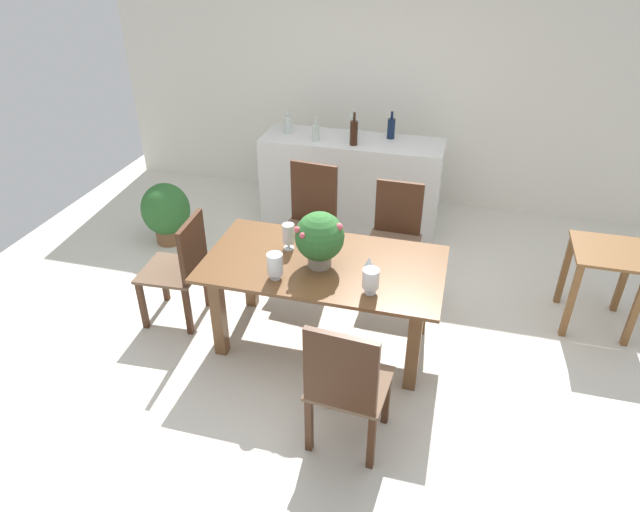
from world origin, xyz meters
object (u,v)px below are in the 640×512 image
chair_far_right (395,231)px  crystal_vase_left (288,234)px  dining_table (324,278)px  crystal_vase_right (275,264)px  chair_far_left (310,216)px  potted_plant_floor (166,212)px  wine_bottle_green (316,132)px  wine_bottle_amber (353,126)px  flower_centerpiece (320,238)px  wine_bottle_tall (288,124)px  wine_bottle_clear (391,128)px  wine_glass (369,262)px  side_table (604,270)px  chair_near_right (345,384)px  crystal_vase_center_near (371,279)px  chair_head_end (182,265)px  kitchen_counter (351,184)px  wine_bottle_dark (354,133)px

chair_far_right → crystal_vase_left: (-0.71, -0.86, 0.33)m
dining_table → crystal_vase_right: (-0.28, -0.29, 0.25)m
chair_far_left → potted_plant_floor: chair_far_left is taller
crystal_vase_right → wine_bottle_green: 2.17m
wine_bottle_amber → wine_bottle_green: size_ratio=1.22×
flower_centerpiece → wine_bottle_tall: bearing=113.4°
crystal_vase_right → wine_bottle_clear: size_ratio=0.71×
wine_glass → side_table: bearing=27.0°
crystal_vase_left → side_table: size_ratio=0.30×
wine_glass → wine_bottle_tall: wine_bottle_tall is taller
chair_far_right → wine_bottle_amber: 1.34m
wine_bottle_clear → potted_plant_floor: (-2.11, -0.98, -0.74)m
chair_near_right → crystal_vase_center_near: bearing=-86.5°
chair_head_end → wine_bottle_tall: bearing=169.0°
dining_table → kitchen_counter: 2.00m
wine_bottle_tall → side_table: 3.28m
wine_bottle_dark → potted_plant_floor: size_ratio=0.51×
chair_near_right → wine_bottle_green: bearing=-66.9°
kitchen_counter → side_table: 2.60m
wine_glass → wine_bottle_green: 2.14m
chair_head_end → wine_bottle_dark: wine_bottle_dark is taller
wine_glass → wine_bottle_dark: 2.00m
dining_table → flower_centerpiece: flower_centerpiece is taller
chair_far_right → wine_bottle_amber: bearing=122.0°
kitchen_counter → wine_bottle_amber: wine_bottle_amber is taller
wine_bottle_tall → side_table: (3.01, -1.20, -0.55)m
crystal_vase_right → potted_plant_floor: bearing=139.7°
crystal_vase_right → chair_head_end: bearing=161.9°
wine_bottle_dark → crystal_vase_center_near: bearing=-74.9°
chair_far_right → wine_bottle_amber: (-0.62, 1.04, 0.57)m
kitchen_counter → potted_plant_floor: kitchen_counter is taller
potted_plant_floor → chair_head_end: bearing=-55.5°
chair_far_right → kitchen_counter: bearing=123.0°
chair_far_left → crystal_vase_left: chair_far_left is taller
dining_table → wine_glass: wine_glass is taller
crystal_vase_center_near → wine_bottle_tall: (-1.31, 2.31, 0.22)m
wine_glass → crystal_vase_left: bearing=163.2°
dining_table → chair_near_right: 1.06m
chair_near_right → flower_centerpiece: size_ratio=2.38×
wine_bottle_amber → wine_bottle_green: (-0.34, -0.18, -0.03)m
wine_bottle_dark → side_table: (2.27, -1.03, -0.58)m
flower_centerpiece → wine_bottle_green: size_ratio=1.72×
dining_table → crystal_vase_center_near: size_ratio=9.55×
wine_bottle_dark → kitchen_counter: bearing=106.4°
wine_bottle_clear → crystal_vase_right: bearing=-100.0°
chair_far_left → crystal_vase_center_near: bearing=-52.9°
chair_head_end → crystal_vase_right: size_ratio=4.80×
wine_glass → wine_bottle_green: bearing=115.4°
side_table → wine_bottle_tall: bearing=158.3°
flower_centerpiece → wine_bottle_dark: (-0.16, 1.89, 0.13)m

